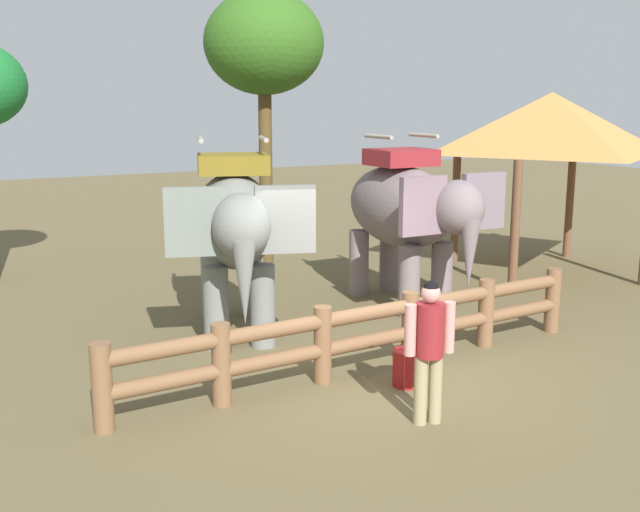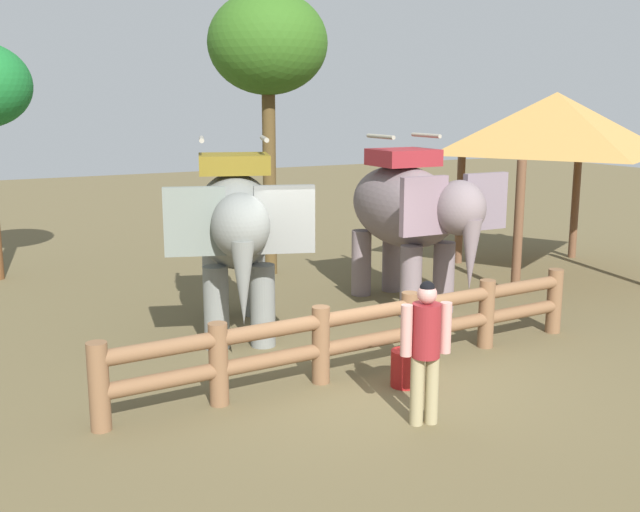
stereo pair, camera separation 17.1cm
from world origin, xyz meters
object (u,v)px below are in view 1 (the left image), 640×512
(elephant_near_left, at_px, (235,227))
(elephant_center, at_px, (407,211))
(thatched_shelter, at_px, (551,124))
(tree_back_center, at_px, (264,46))
(log_fence, at_px, (368,331))
(tourist_woman_in_black, at_px, (429,342))
(feed_bucket, at_px, (407,368))

(elephant_near_left, relative_size, elephant_center, 1.04)
(thatched_shelter, bearing_deg, tree_back_center, 152.04)
(tree_back_center, bearing_deg, log_fence, -101.95)
(log_fence, bearing_deg, elephant_center, 46.83)
(elephant_near_left, xyz_separation_m, elephant_center, (3.39, 0.18, -0.02))
(elephant_center, distance_m, tree_back_center, 4.84)
(elephant_center, height_order, thatched_shelter, thatched_shelter)
(elephant_near_left, xyz_separation_m, thatched_shelter, (7.55, 0.94, 1.43))
(elephant_near_left, bearing_deg, log_fence, -69.10)
(tourist_woman_in_black, relative_size, thatched_shelter, 0.35)
(elephant_center, xyz_separation_m, thatched_shelter, (4.16, 0.77, 1.45))
(tourist_woman_in_black, height_order, thatched_shelter, thatched_shelter)
(elephant_center, distance_m, thatched_shelter, 4.47)
(elephant_center, bearing_deg, feed_bucket, -124.61)
(elephant_center, bearing_deg, log_fence, -133.17)
(elephant_center, xyz_separation_m, tree_back_center, (-1.14, 3.59, 3.04))
(feed_bucket, bearing_deg, elephant_center, 55.39)
(elephant_center, distance_m, tourist_woman_in_black, 5.22)
(thatched_shelter, distance_m, feed_bucket, 8.16)
(elephant_center, relative_size, tree_back_center, 0.61)
(log_fence, relative_size, feed_bucket, 15.36)
(feed_bucket, bearing_deg, tree_back_center, 80.71)
(tourist_woman_in_black, distance_m, thatched_shelter, 8.88)
(tourist_woman_in_black, relative_size, feed_bucket, 3.49)
(thatched_shelter, height_order, feed_bucket, thatched_shelter)
(tree_back_center, bearing_deg, feed_bucket, -99.29)
(feed_bucket, bearing_deg, thatched_shelter, 32.24)
(log_fence, xyz_separation_m, elephant_near_left, (-0.93, 2.44, 1.17))
(elephant_near_left, height_order, tourist_woman_in_black, elephant_near_left)
(elephant_near_left, xyz_separation_m, tree_back_center, (2.25, 3.76, 3.02))
(thatched_shelter, height_order, tree_back_center, tree_back_center)
(elephant_near_left, bearing_deg, tree_back_center, 59.15)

